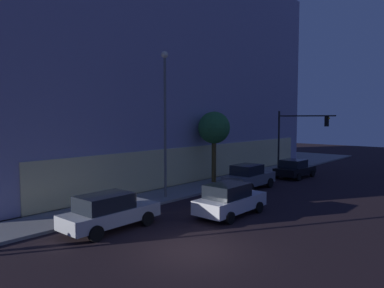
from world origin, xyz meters
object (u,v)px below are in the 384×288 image
Objects in this scene: street_lamp_sidewalk at (165,108)px; sidewalk_tree at (214,128)px; traffic_light_far_corner at (297,131)px; car_silver at (109,211)px; car_grey at (249,177)px; modern_building at (124,64)px; car_black at (294,169)px; car_white at (230,199)px.

street_lamp_sidewalk reaches higher than sidewalk_tree.
traffic_light_far_corner is 22.14m from car_silver.
modern_building is at bearing 86.70° from car_grey.
modern_building is at bearing 110.89° from car_black.
modern_building reaches higher than car_black.
car_grey is (6.33, -2.26, -4.91)m from street_lamp_sidewalk.
traffic_light_far_corner is 1.03× the size of sidewalk_tree.
car_white is (-16.19, -3.71, -3.17)m from traffic_light_far_corner.
car_black is (13.69, 2.72, -0.07)m from car_white.
modern_building is 18.28m from traffic_light_far_corner.
car_black is at bearing -69.11° from modern_building.
traffic_light_far_corner is 16.91m from car_white.
car_white is 13.95m from car_black.
sidewalk_tree is 9.89m from car_white.
car_grey is at bearing -176.00° from traffic_light_far_corner.
car_black is (19.39, -0.09, -0.08)m from car_silver.
car_grey is (6.78, 3.06, 0.04)m from car_white.
modern_building is 6.20× the size of sidewalk_tree.
traffic_light_far_corner is at bearing -5.80° from street_lamp_sidewalk.
traffic_light_far_corner is at bearing 21.69° from car_black.
sidewalk_tree is 1.29× the size of car_black.
modern_building is 7.48× the size of car_grey.
car_white is at bearing -94.87° from street_lamp_sidewalk.
modern_building is 7.26× the size of car_silver.
car_white is at bearing -167.08° from traffic_light_far_corner.
car_silver is (-6.16, -2.50, -4.94)m from street_lamp_sidewalk.
modern_building is 3.75× the size of street_lamp_sidewalk.
car_silver is 19.39m from car_black.
car_white is (-0.45, -5.31, -4.95)m from street_lamp_sidewalk.
sidewalk_tree is (-0.88, -12.20, -6.25)m from modern_building.
car_black is at bearing 11.23° from car_white.
car_grey reaches higher than car_white.
car_grey is (-0.89, -15.42, -9.73)m from modern_building.
car_silver is 6.36m from car_white.
modern_building is at bearing 67.45° from car_white.
street_lamp_sidewalk is at bearing 160.38° from car_grey.
car_white is 7.44m from car_grey.
street_lamp_sidewalk is (-7.22, -13.16, -4.82)m from modern_building.
modern_building is 22.26m from car_white.
car_white is (5.70, -2.81, -0.01)m from car_silver.
sidewalk_tree is 1.21× the size of car_grey.
street_lamp_sidewalk reaches higher than car_grey.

